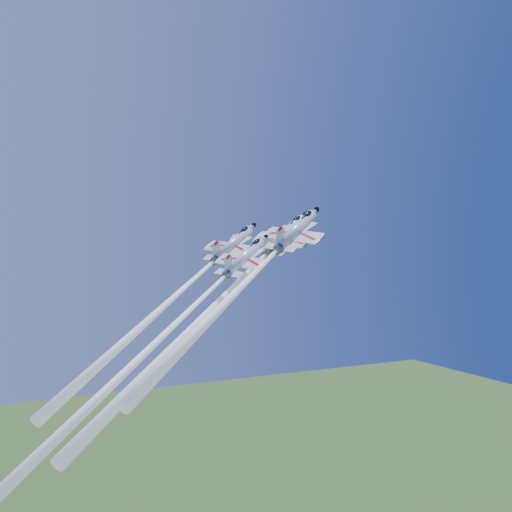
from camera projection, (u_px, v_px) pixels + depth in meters
name	position (u px, v px, depth m)	size (l,w,h in m)	color
jet_lead	(222.00, 299.00, 87.52)	(40.91, 28.59, 43.28)	white
jet_left	(176.00, 296.00, 88.03)	(33.93, 23.65, 34.96)	white
jet_right	(249.00, 279.00, 84.49)	(34.47, 23.92, 34.86)	white
jet_slot	(166.00, 333.00, 75.84)	(37.21, 26.13, 41.38)	white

